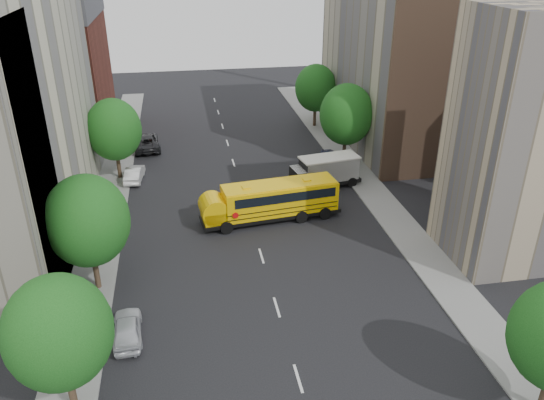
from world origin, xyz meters
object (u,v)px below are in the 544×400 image
object	(u,v)px
street_tree_4	(346,115)
parked_car_1	(134,174)
street_tree_0	(59,332)
parked_car_4	(331,158)
safari_truck	(324,171)
parked_car_0	(127,328)
street_tree_1	(87,221)
parked_car_2	(146,142)
street_tree_2	(114,130)
street_tree_5	(316,88)
school_bus	(269,200)

from	to	relation	value
street_tree_4	parked_car_1	world-z (taller)	street_tree_4
street_tree_0	parked_car_4	world-z (taller)	street_tree_0
street_tree_0	safari_truck	size ratio (longest dim) A/B	1.07
parked_car_0	street_tree_4	bearing A→B (deg)	-133.29
street_tree_1	parked_car_2	distance (m)	26.12
street_tree_1	parked_car_1	bearing A→B (deg)	85.37
parked_car_0	street_tree_2	bearing A→B (deg)	-87.47
street_tree_4	parked_car_2	xyz separation A→B (m)	(-19.80, 7.69, -4.27)
street_tree_2	parked_car_0	size ratio (longest dim) A/B	1.96
street_tree_2	street_tree_5	distance (m)	25.06
street_tree_5	safari_truck	world-z (taller)	street_tree_5
parked_car_1	parked_car_4	distance (m)	19.21
parked_car_1	parked_car_4	xyz separation A→B (m)	(19.20, 0.58, -0.03)
street_tree_4	street_tree_5	world-z (taller)	street_tree_4
street_tree_0	street_tree_5	distance (m)	45.65
street_tree_1	street_tree_2	distance (m)	18.00
street_tree_1	parked_car_0	world-z (taller)	street_tree_1
parked_car_0	parked_car_1	xyz separation A→B (m)	(-0.80, 22.53, 0.00)
school_bus	parked_car_2	xyz separation A→B (m)	(-10.32, 18.33, -0.97)
street_tree_5	street_tree_2	bearing A→B (deg)	-151.39
street_tree_1	street_tree_5	distance (m)	37.20
street_tree_0	street_tree_2	bearing A→B (deg)	90.00
school_bus	safari_truck	world-z (taller)	school_bus
school_bus	street_tree_4	bearing A→B (deg)	41.47
school_bus	safari_truck	distance (m)	8.17
street_tree_2	parked_car_1	xyz separation A→B (m)	(1.40, -0.73, -4.16)
parked_car_4	street_tree_5	bearing A→B (deg)	84.39
safari_truck	parked_car_1	size ratio (longest dim) A/B	1.70
street_tree_4	parked_car_4	distance (m)	4.65
street_tree_1	safari_truck	world-z (taller)	street_tree_1
street_tree_5	parked_car_2	bearing A→B (deg)	-167.72
school_bus	parked_car_1	bearing A→B (deg)	131.45
street_tree_1	parked_car_0	distance (m)	7.13
street_tree_5	parked_car_0	world-z (taller)	street_tree_5
parked_car_1	parked_car_4	world-z (taller)	parked_car_1
street_tree_5	parked_car_0	bearing A→B (deg)	-119.32
street_tree_5	safari_truck	xyz separation A→B (m)	(-3.45, -17.14, -3.20)
street_tree_1	school_bus	distance (m)	14.87
street_tree_4	street_tree_2	bearing A→B (deg)	180.00
safari_truck	parked_car_2	xyz separation A→B (m)	(-16.35, 12.83, -0.70)
street_tree_2	safari_truck	xyz separation A→B (m)	(18.55, -5.14, -3.33)
parked_car_1	parked_car_2	distance (m)	8.46
street_tree_0	school_bus	size ratio (longest dim) A/B	0.65
street_tree_0	parked_car_0	xyz separation A→B (m)	(2.20, 4.74, -3.97)
street_tree_5	school_bus	world-z (taller)	street_tree_5
street_tree_2	parked_car_4	size ratio (longest dim) A/B	2.04
parked_car_2	school_bus	bearing A→B (deg)	113.43
street_tree_1	parked_car_1	xyz separation A→B (m)	(1.40, 17.27, -4.28)
street_tree_4	parked_car_4	xyz separation A→B (m)	(-1.40, -0.14, -4.43)
street_tree_5	street_tree_0	bearing A→B (deg)	-118.81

